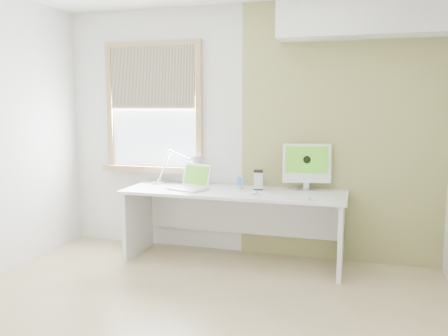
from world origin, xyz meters
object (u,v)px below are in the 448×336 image
at_px(desk, 235,209).
at_px(external_drive, 258,180).
at_px(laptop, 192,183).
at_px(desk_lamp, 190,167).
at_px(imac, 307,164).

bearing_deg(desk, external_drive, 23.69).
bearing_deg(external_drive, desk, -156.31).
distance_m(laptop, external_drive, 0.67).
xyz_separation_m(desk_lamp, laptop, (0.09, -0.21, -0.13)).
distance_m(desk_lamp, laptop, 0.27).
relative_size(desk, desk_lamp, 3.33).
bearing_deg(external_drive, imac, 8.87).
bearing_deg(external_drive, desk_lamp, 177.93).
distance_m(desk, laptop, 0.51).
xyz_separation_m(desk, laptop, (-0.43, -0.09, 0.26)).
relative_size(laptop, imac, 0.91).
bearing_deg(laptop, external_drive, 15.98).
height_order(laptop, external_drive, laptop).
bearing_deg(desk, laptop, -168.19).
xyz_separation_m(desk, desk_lamp, (-0.52, 0.12, 0.39)).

